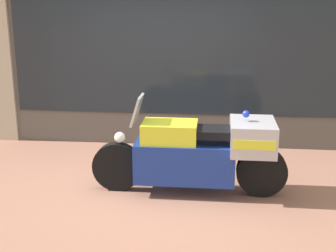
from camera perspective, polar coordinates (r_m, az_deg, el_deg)
ground_plane at (r=6.27m, az=-2.33°, el=-7.31°), size 60.00×60.00×0.00m
shop_building at (r=7.82m, az=-3.47°, el=12.96°), size 6.94×0.55×4.15m
window_display at (r=8.00m, az=2.40°, el=1.31°), size 5.59×0.30×1.94m
paramedic_motorcycle at (r=5.88m, az=3.97°, el=-3.11°), size 2.47×0.72×1.26m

